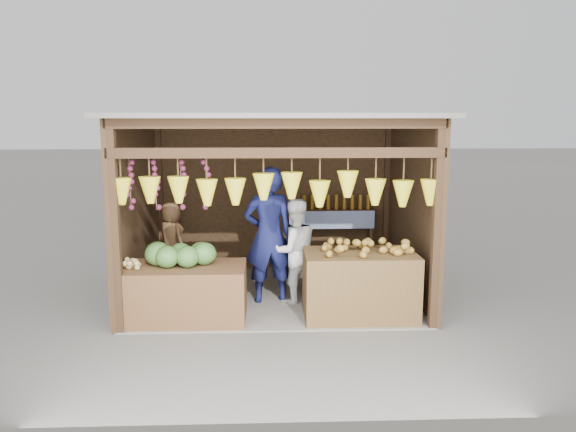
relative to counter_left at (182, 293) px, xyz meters
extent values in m
plane|color=#514F49|center=(1.23, 1.04, -0.36)|extent=(80.00, 80.00, 0.00)
cube|color=slate|center=(1.23, 1.04, -0.35)|extent=(4.00, 3.00, 0.02)
cube|color=black|center=(1.23, 2.54, 0.94)|extent=(4.00, 0.06, 2.60)
cube|color=black|center=(-0.77, 1.04, 0.94)|extent=(0.06, 3.00, 2.60)
cube|color=black|center=(3.23, 1.04, 0.94)|extent=(0.06, 3.00, 2.60)
cube|color=#605B54|center=(1.23, 1.04, 2.27)|extent=(4.30, 3.30, 0.06)
cube|color=black|center=(-0.71, -0.40, 0.94)|extent=(0.11, 0.11, 2.60)
cube|color=black|center=(3.17, -0.40, 0.94)|extent=(0.11, 0.11, 2.60)
cube|color=black|center=(-0.71, 2.48, 0.94)|extent=(0.11, 0.11, 2.60)
cube|color=black|center=(3.17, 2.48, 0.94)|extent=(0.11, 0.11, 2.60)
cube|color=black|center=(1.23, -0.40, 1.84)|extent=(4.00, 0.12, 0.12)
cube|color=black|center=(1.23, -0.40, 2.18)|extent=(4.00, 0.12, 0.12)
cube|color=#382314|center=(2.28, 2.34, 0.69)|extent=(1.25, 0.30, 0.05)
cube|color=#382314|center=(1.70, 2.34, 0.16)|extent=(0.05, 0.28, 1.05)
cube|color=#382314|center=(2.87, 2.34, 0.16)|extent=(0.05, 0.28, 1.05)
cube|color=blue|center=(2.28, 2.18, 0.56)|extent=(1.25, 0.02, 0.30)
cube|color=#53381B|center=(0.00, 0.00, 0.00)|extent=(1.64, 0.85, 0.73)
cube|color=#4D3519|center=(2.31, 0.02, 0.08)|extent=(1.45, 0.85, 0.88)
cube|color=black|center=(-0.33, 1.28, -0.23)|extent=(0.29, 0.29, 0.28)
imported|color=#121543|center=(1.13, 0.70, 0.61)|extent=(0.79, 0.60, 1.95)
imported|color=silver|center=(1.49, 0.71, 0.38)|extent=(0.87, 0.77, 1.49)
imported|color=brown|center=(-0.33, 1.28, 0.46)|extent=(0.62, 0.62, 1.09)
camera|label=1|loc=(1.10, -7.01, 2.24)|focal=35.00mm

